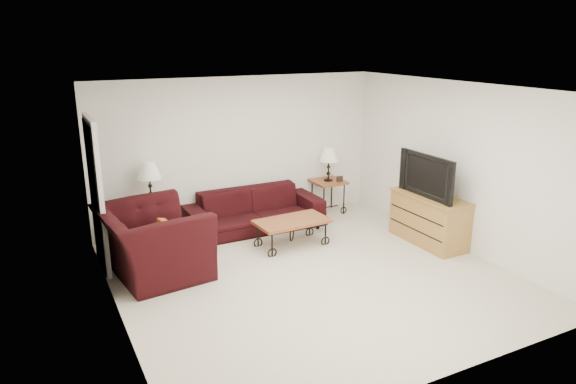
# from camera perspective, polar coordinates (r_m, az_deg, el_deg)

# --- Properties ---
(ground) EXTENTS (5.00, 5.00, 0.00)m
(ground) POSITION_cam_1_polar(r_m,az_deg,el_deg) (7.20, 2.57, -9.08)
(ground) COLOR beige
(ground) RESTS_ON ground
(wall_back) EXTENTS (5.00, 0.02, 2.50)m
(wall_back) POSITION_cam_1_polar(r_m,az_deg,el_deg) (8.94, -5.27, 4.45)
(wall_back) COLOR silver
(wall_back) RESTS_ON ground
(wall_front) EXTENTS (5.00, 0.02, 2.50)m
(wall_front) POSITION_cam_1_polar(r_m,az_deg,el_deg) (4.87, 17.54, -6.70)
(wall_front) COLOR silver
(wall_front) RESTS_ON ground
(wall_left) EXTENTS (0.02, 5.00, 2.50)m
(wall_left) POSITION_cam_1_polar(r_m,az_deg,el_deg) (5.97, -18.64, -2.49)
(wall_left) COLOR silver
(wall_left) RESTS_ON ground
(wall_right) EXTENTS (0.02, 5.00, 2.50)m
(wall_right) POSITION_cam_1_polar(r_m,az_deg,el_deg) (8.25, 17.99, 2.68)
(wall_right) COLOR silver
(wall_right) RESTS_ON ground
(ceiling) EXTENTS (5.00, 5.00, 0.00)m
(ceiling) POSITION_cam_1_polar(r_m,az_deg,el_deg) (6.52, 2.85, 11.16)
(ceiling) COLOR white
(ceiling) RESTS_ON wall_back
(doorway) EXTENTS (0.08, 0.94, 2.04)m
(doorway) POSITION_cam_1_polar(r_m,az_deg,el_deg) (7.61, -20.23, -0.45)
(doorway) COLOR black
(doorway) RESTS_ON ground
(sofa) EXTENTS (2.28, 0.89, 0.67)m
(sofa) POSITION_cam_1_polar(r_m,az_deg,el_deg) (8.77, -3.66, -1.97)
(sofa) COLOR black
(sofa) RESTS_ON ground
(side_table_left) EXTENTS (0.68, 0.68, 0.65)m
(side_table_left) POSITION_cam_1_polar(r_m,az_deg,el_deg) (8.47, -14.49, -3.23)
(side_table_left) COLOR #985326
(side_table_left) RESTS_ON ground
(side_table_right) EXTENTS (0.56, 0.56, 0.61)m
(side_table_right) POSITION_cam_1_polar(r_m,az_deg,el_deg) (9.61, 4.36, -0.50)
(side_table_right) COLOR #985326
(side_table_right) RESTS_ON ground
(lamp_left) EXTENTS (0.42, 0.42, 0.65)m
(lamp_left) POSITION_cam_1_polar(r_m,az_deg,el_deg) (8.28, -14.80, 1.01)
(lamp_left) COLOR black
(lamp_left) RESTS_ON side_table_left
(lamp_right) EXTENTS (0.35, 0.35, 0.61)m
(lamp_right) POSITION_cam_1_polar(r_m,az_deg,el_deg) (9.45, 4.44, 3.03)
(lamp_right) COLOR black
(lamp_right) RESTS_ON side_table_right
(photo_frame_left) EXTENTS (0.13, 0.06, 0.11)m
(photo_frame_left) POSITION_cam_1_polar(r_m,az_deg,el_deg) (8.18, -15.46, -1.20)
(photo_frame_left) COLOR black
(photo_frame_left) RESTS_ON side_table_left
(photo_frame_right) EXTENTS (0.12, 0.04, 0.10)m
(photo_frame_right) POSITION_cam_1_polar(r_m,az_deg,el_deg) (9.47, 5.65, 1.44)
(photo_frame_right) COLOR black
(photo_frame_right) RESTS_ON side_table_right
(coffee_table) EXTENTS (1.15, 0.66, 0.42)m
(coffee_table) POSITION_cam_1_polar(r_m,az_deg,el_deg) (8.10, 0.42, -4.45)
(coffee_table) COLOR #985326
(coffee_table) RESTS_ON ground
(armchair) EXTENTS (1.42, 1.58, 0.94)m
(armchair) POSITION_cam_1_polar(r_m,az_deg,el_deg) (7.30, -14.53, -5.24)
(armchair) COLOR black
(armchair) RESTS_ON ground
(throw_pillow) EXTENTS (0.16, 0.43, 0.42)m
(throw_pillow) POSITION_cam_1_polar(r_m,az_deg,el_deg) (7.26, -13.32, -4.82)
(throw_pillow) COLOR #C56119
(throw_pillow) RESTS_ON armchair
(tv_stand) EXTENTS (0.53, 1.28, 0.77)m
(tv_stand) POSITION_cam_1_polar(r_m,az_deg,el_deg) (8.46, 15.10, -2.86)
(tv_stand) COLOR #B38742
(tv_stand) RESTS_ON ground
(television) EXTENTS (0.15, 1.15, 0.66)m
(television) POSITION_cam_1_polar(r_m,az_deg,el_deg) (8.25, 15.36, 1.80)
(television) COLOR black
(television) RESTS_ON tv_stand
(backpack) EXTENTS (0.40, 0.35, 0.44)m
(backpack) POSITION_cam_1_polar(r_m,az_deg,el_deg) (8.78, 3.27, -2.71)
(backpack) COLOR black
(backpack) RESTS_ON ground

